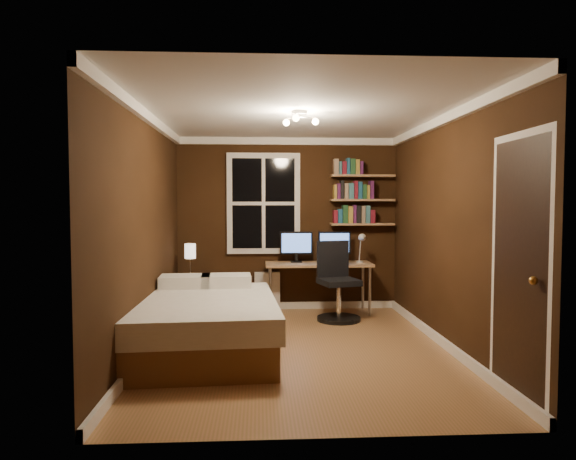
{
  "coord_description": "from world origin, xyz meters",
  "views": [
    {
      "loc": [
        -0.41,
        -5.39,
        1.55
      ],
      "look_at": [
        -0.08,
        0.45,
        1.25
      ],
      "focal_mm": 32.0,
      "sensor_mm": 36.0,
      "label": 1
    }
  ],
  "objects": [
    {
      "name": "books_row_upper",
      "position": [
        1.08,
        1.98,
        2.08
      ],
      "size": [
        0.42,
        0.16,
        0.23
      ],
      "primitive_type": null,
      "color": "#225029",
      "rests_on": "bookshelf_upper"
    },
    {
      "name": "monitor_left",
      "position": [
        0.11,
        1.87,
        0.93
      ],
      "size": [
        0.47,
        0.12,
        0.44
      ],
      "primitive_type": null,
      "color": "black",
      "rests_on": "desk"
    },
    {
      "name": "office_chair",
      "position": [
        0.62,
        1.33,
        0.4
      ],
      "size": [
        0.58,
        0.58,
        1.05
      ],
      "rotation": [
        0.0,
        0.0,
        0.26
      ],
      "color": "black",
      "rests_on": "ground"
    },
    {
      "name": "door",
      "position": [
        1.59,
        -1.55,
        1.02
      ],
      "size": [
        0.03,
        0.82,
        2.05
      ],
      "primitive_type": null,
      "color": "black",
      "rests_on": "ground"
    },
    {
      "name": "bedside_lamp",
      "position": [
        -1.35,
        1.6,
        0.79
      ],
      "size": [
        0.15,
        0.15,
        0.43
      ],
      "primitive_type": null,
      "color": "#F0DFC7",
      "rests_on": "nightstand"
    },
    {
      "name": "desk",
      "position": [
        0.42,
        1.8,
        0.65
      ],
      "size": [
        1.5,
        0.56,
        0.71
      ],
      "color": "tan",
      "rests_on": "ground"
    },
    {
      "name": "nightstand",
      "position": [
        -1.35,
        1.6,
        0.28
      ],
      "size": [
        0.52,
        0.52,
        0.57
      ],
      "primitive_type": "cube",
      "rotation": [
        0.0,
        0.0,
        -0.16
      ],
      "color": "brown",
      "rests_on": "ground"
    },
    {
      "name": "wall_back",
      "position": [
        0.0,
        2.1,
        1.25
      ],
      "size": [
        3.2,
        0.04,
        2.5
      ],
      "primitive_type": "cube",
      "color": "black",
      "rests_on": "ground"
    },
    {
      "name": "desk_lamp",
      "position": [
        1.02,
        1.72,
        0.93
      ],
      "size": [
        0.14,
        0.32,
        0.44
      ],
      "primitive_type": null,
      "color": "silver",
      "rests_on": "desk"
    },
    {
      "name": "books_row_middle",
      "position": [
        1.08,
        1.98,
        1.73
      ],
      "size": [
        0.6,
        0.16,
        0.23
      ],
      "primitive_type": null,
      "color": "#1B547C",
      "rests_on": "bookshelf_middle"
    },
    {
      "name": "wall_left",
      "position": [
        -1.6,
        0.0,
        1.25
      ],
      "size": [
        0.04,
        4.2,
        2.5
      ],
      "primitive_type": "cube",
      "color": "black",
      "rests_on": "ground"
    },
    {
      "name": "monitor_right",
      "position": [
        0.66,
        1.87,
        0.93
      ],
      "size": [
        0.47,
        0.12,
        0.44
      ],
      "primitive_type": null,
      "color": "black",
      "rests_on": "desk"
    },
    {
      "name": "door_knob",
      "position": [
        1.55,
        -1.85,
        1.0
      ],
      "size": [
        0.06,
        0.06,
        0.06
      ],
      "primitive_type": "sphere",
      "color": "#B37F36",
      "rests_on": "door"
    },
    {
      "name": "floor",
      "position": [
        0.0,
        0.0,
        0.0
      ],
      "size": [
        4.2,
        4.2,
        0.0
      ],
      "primitive_type": "plane",
      "color": "olive",
      "rests_on": "ground"
    },
    {
      "name": "books_row_lower",
      "position": [
        1.08,
        1.98,
        1.38
      ],
      "size": [
        0.54,
        0.16,
        0.23
      ],
      "primitive_type": null,
      "color": "maroon",
      "rests_on": "bookshelf_lower"
    },
    {
      "name": "radiator",
      "position": [
        -0.3,
        2.0,
        0.28
      ],
      "size": [
        0.37,
        0.13,
        0.55
      ],
      "primitive_type": "cube",
      "color": "silver",
      "rests_on": "ground"
    },
    {
      "name": "ceiling_fixture",
      "position": [
        0.0,
        -0.1,
        2.4
      ],
      "size": [
        0.44,
        0.44,
        0.18
      ],
      "primitive_type": null,
      "color": "beige",
      "rests_on": "ceiling"
    },
    {
      "name": "window",
      "position": [
        -0.35,
        2.06,
        1.55
      ],
      "size": [
        1.06,
        0.06,
        1.46
      ],
      "primitive_type": "cube",
      "color": "white",
      "rests_on": "wall_back"
    },
    {
      "name": "wall_right",
      "position": [
        1.6,
        0.0,
        1.25
      ],
      "size": [
        0.04,
        4.2,
        2.5
      ],
      "primitive_type": "cube",
      "color": "black",
      "rests_on": "ground"
    },
    {
      "name": "bookshelf_middle",
      "position": [
        1.08,
        1.98,
        1.6
      ],
      "size": [
        0.92,
        0.22,
        0.03
      ],
      "primitive_type": "cube",
      "color": "tan",
      "rests_on": "wall_back"
    },
    {
      "name": "ceiling",
      "position": [
        0.0,
        0.0,
        2.5
      ],
      "size": [
        3.2,
        4.2,
        0.02
      ],
      "primitive_type": "cube",
      "color": "white",
      "rests_on": "wall_back"
    },
    {
      "name": "bookshelf_lower",
      "position": [
        1.08,
        1.98,
        1.25
      ],
      "size": [
        0.92,
        0.22,
        0.03
      ],
      "primitive_type": "cube",
      "color": "tan",
      "rests_on": "wall_back"
    },
    {
      "name": "bed",
      "position": [
        -1.0,
        -0.06,
        0.3
      ],
      "size": [
        1.62,
        2.16,
        0.7
      ],
      "rotation": [
        0.0,
        0.0,
        0.06
      ],
      "color": "brown",
      "rests_on": "ground"
    },
    {
      "name": "bookshelf_upper",
      "position": [
        1.08,
        1.98,
        1.95
      ],
      "size": [
        0.92,
        0.22,
        0.03
      ],
      "primitive_type": "cube",
      "color": "tan",
      "rests_on": "wall_back"
    }
  ]
}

